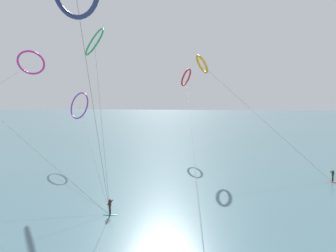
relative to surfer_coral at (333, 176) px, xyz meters
The scene contains 8 objects.
sea_water 74.86m from the surfer_coral, 106.24° to the left, with size 400.00×200.00×0.08m, color #476B75.
surfer_coral is the anchor object (origin of this frame).
surfer_teal 29.75m from the surfer_coral, 153.35° to the right, with size 1.40×0.59×1.70m.
kite_magenta 56.18m from the surfer_coral, 161.88° to the left, with size 5.90×45.78×20.24m.
kite_amber 27.29m from the surfer_coral, 141.67° to the left, with size 18.83×15.77×18.77m.
kite_crimson 33.02m from the surfer_coral, 133.02° to the left, with size 4.34×50.84×17.03m.
kite_emerald 39.23m from the surfer_coral, behind, with size 9.98×21.37×22.00m.
kite_violet 40.81m from the surfer_coral, 165.63° to the left, with size 14.48×25.31×12.10m.
Camera 1 is at (2.49, -5.39, 11.88)m, focal length 31.96 mm.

